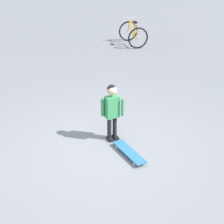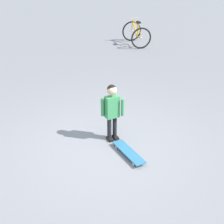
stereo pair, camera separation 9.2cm
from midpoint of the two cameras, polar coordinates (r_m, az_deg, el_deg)
ground_plane at (r=5.66m, az=-1.25°, el=-6.68°), size 50.00×50.00×0.00m
child_person at (r=5.65m, az=0.47°, el=0.95°), size 0.28×0.38×1.06m
skateboard at (r=5.51m, az=3.42°, el=-7.06°), size 0.64×0.73×0.07m
bicycle_far at (r=11.67m, az=4.51°, el=13.52°), size 1.28×1.21×0.85m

